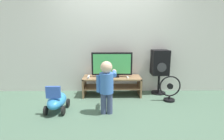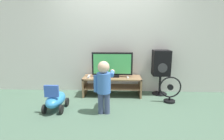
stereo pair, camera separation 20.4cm
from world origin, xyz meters
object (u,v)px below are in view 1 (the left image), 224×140
object	(u,v)px
game_console	(89,77)
speaker_tower	(160,64)
television	(112,65)
remote_primary	(128,77)
floor_fan	(170,90)
ride_on_toy	(57,101)
child	(107,83)

from	to	relation	value
game_console	speaker_tower	world-z (taller)	speaker_tower
television	speaker_tower	xyz separation A→B (m)	(1.09, 0.09, 0.01)
television	remote_primary	size ratio (longest dim) A/B	6.79
floor_fan	ride_on_toy	xyz separation A→B (m)	(-2.18, -0.45, -0.04)
remote_primary	child	world-z (taller)	child
television	floor_fan	distance (m)	1.33
speaker_tower	floor_fan	xyz separation A→B (m)	(0.10, -0.48, -0.46)
television	ride_on_toy	xyz separation A→B (m)	(-1.00, -0.85, -0.50)
child	floor_fan	xyz separation A→B (m)	(1.29, 0.55, -0.31)
game_console	speaker_tower	xyz separation A→B (m)	(1.60, 0.18, 0.25)
television	game_console	distance (m)	0.57
ride_on_toy	child	bearing A→B (deg)	-6.42
child	speaker_tower	world-z (taller)	speaker_tower
speaker_tower	floor_fan	size ratio (longest dim) A/B	1.89
game_console	floor_fan	xyz separation A→B (m)	(1.69, -0.30, -0.21)
floor_fan	remote_primary	bearing A→B (deg)	161.02
floor_fan	game_console	bearing A→B (deg)	169.85
floor_fan	child	bearing A→B (deg)	-156.70
television	remote_primary	world-z (taller)	television
television	floor_fan	size ratio (longest dim) A/B	1.68
remote_primary	floor_fan	size ratio (longest dim) A/B	0.25
remote_primary	ride_on_toy	size ratio (longest dim) A/B	0.21
television	remote_primary	xyz separation A→B (m)	(0.34, -0.11, -0.26)
remote_primary	ride_on_toy	bearing A→B (deg)	-151.02
child	floor_fan	bearing A→B (deg)	23.30
speaker_tower	floor_fan	bearing A→B (deg)	-78.78
game_console	floor_fan	world-z (taller)	floor_fan
child	ride_on_toy	world-z (taller)	child
game_console	remote_primary	xyz separation A→B (m)	(0.85, -0.01, -0.01)
child	floor_fan	distance (m)	1.43
speaker_tower	game_console	bearing A→B (deg)	-173.63
remote_primary	ride_on_toy	xyz separation A→B (m)	(-1.34, -0.74, -0.24)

